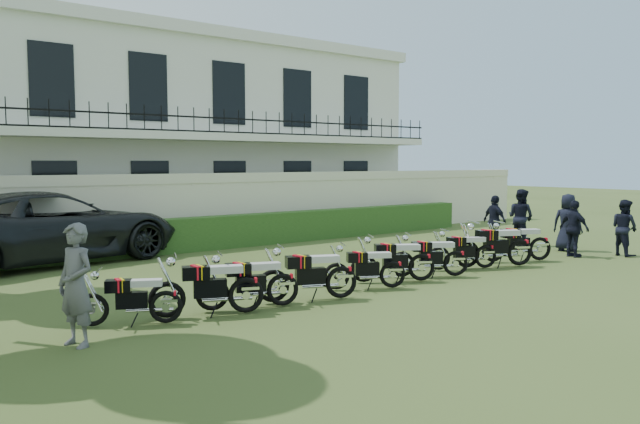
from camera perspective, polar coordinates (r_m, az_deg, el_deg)
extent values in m
plane|color=#394A1D|center=(14.01, 6.92, -6.38)|extent=(100.00, 100.00, 0.00)
cube|color=beige|center=(20.30, -9.12, -0.14)|extent=(30.00, 0.30, 2.00)
cube|color=beige|center=(20.24, -9.16, 3.10)|extent=(30.00, 0.35, 0.30)
cube|color=#204217|center=(20.17, -5.51, -1.57)|extent=(18.00, 0.60, 1.00)
cube|color=silver|center=(25.68, -15.66, 6.31)|extent=(20.00, 8.00, 7.00)
cube|color=silver|center=(26.06, -15.84, 14.47)|extent=(20.40, 8.40, 0.40)
cube|color=silver|center=(21.40, -10.88, 6.77)|extent=(20.00, 1.40, 0.25)
cube|color=black|center=(20.86, -10.09, 8.49)|extent=(20.00, 0.05, 0.05)
cube|color=black|center=(20.83, -10.08, 7.26)|extent=(20.00, 0.05, 0.05)
cube|color=black|center=(20.48, -23.03, 1.27)|extent=(1.30, 0.12, 2.20)
cube|color=black|center=(20.60, -23.35, 11.03)|extent=(1.30, 0.12, 2.20)
cube|color=black|center=(21.44, -15.26, 1.61)|extent=(1.30, 0.12, 2.20)
cube|color=black|center=(21.55, -15.46, 10.94)|extent=(1.30, 0.12, 2.20)
cube|color=black|center=(22.75, -8.26, 1.89)|extent=(1.30, 0.12, 2.20)
cube|color=black|center=(22.86, -8.36, 10.69)|extent=(1.30, 0.12, 2.20)
cube|color=black|center=(24.37, -2.10, 2.11)|extent=(1.30, 0.12, 2.20)
cube|color=black|center=(24.47, -2.13, 10.33)|extent=(1.30, 0.12, 2.20)
cube|color=black|center=(26.23, 3.24, 2.29)|extent=(1.30, 0.12, 2.20)
cube|color=black|center=(26.32, 3.27, 9.92)|extent=(1.30, 0.12, 2.20)
torus|color=black|center=(10.61, -10.76, -8.52)|extent=(0.52, 0.32, 0.54)
torus|color=black|center=(10.69, -17.05, -8.55)|extent=(0.52, 0.32, 0.54)
cube|color=black|center=(10.61, -13.69, -7.84)|extent=(0.51, 0.37, 0.27)
cube|color=black|center=(10.57, -14.83, -6.57)|extent=(0.46, 0.39, 0.20)
cube|color=red|center=(10.57, -14.83, -6.53)|extent=(0.10, 0.25, 0.21)
cube|color=yellow|center=(10.57, -14.54, -6.52)|extent=(0.08, 0.24, 0.21)
cube|color=#BCBCBC|center=(10.54, -12.40, -6.37)|extent=(0.53, 0.42, 0.11)
cylinder|color=silver|center=(10.55, -16.41, -5.15)|extent=(0.27, 0.49, 0.03)
torus|color=black|center=(11.19, -3.37, -7.54)|extent=(0.62, 0.32, 0.63)
torus|color=black|center=(11.00, -10.28, -7.83)|extent=(0.62, 0.32, 0.63)
cube|color=black|center=(11.05, -6.53, -6.90)|extent=(0.60, 0.39, 0.31)
cube|color=black|center=(10.97, -7.78, -5.52)|extent=(0.53, 0.42, 0.23)
cube|color=red|center=(10.96, -7.78, -5.47)|extent=(0.09, 0.28, 0.24)
cube|color=yellow|center=(10.97, -7.45, -5.46)|extent=(0.06, 0.28, 0.24)
cube|color=#BCBCBC|center=(11.04, -5.11, -5.22)|extent=(0.62, 0.44, 0.12)
cylinder|color=silver|center=(10.88, -9.52, -3.98)|extent=(0.26, 0.58, 0.03)
torus|color=black|center=(11.72, -0.36, -7.05)|extent=(0.60, 0.29, 0.60)
torus|color=black|center=(11.42, -6.59, -7.39)|extent=(0.60, 0.29, 0.60)
cube|color=black|center=(11.53, -3.20, -6.49)|extent=(0.57, 0.36, 0.30)
cube|color=black|center=(11.43, -4.31, -5.24)|extent=(0.51, 0.40, 0.22)
cube|color=red|center=(11.43, -4.31, -5.19)|extent=(0.08, 0.27, 0.23)
cube|color=yellow|center=(11.44, -4.02, -5.18)|extent=(0.05, 0.27, 0.23)
cube|color=#BCBCBC|center=(11.54, -1.92, -4.93)|extent=(0.59, 0.41, 0.12)
cylinder|color=silver|center=(11.32, -5.89, -3.83)|extent=(0.23, 0.57, 0.03)
torus|color=black|center=(12.36, 4.92, -6.39)|extent=(0.62, 0.32, 0.63)
torus|color=black|center=(11.97, -1.14, -6.74)|extent=(0.62, 0.32, 0.63)
cube|color=black|center=(12.14, 2.18, -5.84)|extent=(0.59, 0.39, 0.31)
cube|color=black|center=(12.02, 1.10, -4.60)|extent=(0.53, 0.42, 0.23)
cube|color=red|center=(12.02, 1.10, -4.55)|extent=(0.09, 0.28, 0.24)
cube|color=yellow|center=(12.03, 1.38, -4.53)|extent=(0.06, 0.28, 0.24)
cube|color=#BCBCBC|center=(12.17, 3.43, -4.29)|extent=(0.62, 0.44, 0.12)
cylinder|color=silver|center=(11.88, -0.42, -3.19)|extent=(0.26, 0.58, 0.03)
torus|color=black|center=(13.40, 9.12, -5.71)|extent=(0.53, 0.35, 0.56)
torus|color=black|center=(13.09, 4.10, -5.91)|extent=(0.53, 0.35, 0.56)
cube|color=black|center=(13.22, 6.84, -5.22)|extent=(0.52, 0.39, 0.28)
cube|color=black|center=(13.13, 5.96, -4.19)|extent=(0.48, 0.41, 0.20)
cube|color=red|center=(13.13, 5.96, -4.15)|extent=(0.11, 0.26, 0.21)
cube|color=yellow|center=(13.14, 6.19, -4.14)|extent=(0.08, 0.25, 0.21)
cube|color=#BCBCBC|center=(13.24, 7.89, -3.97)|extent=(0.55, 0.44, 0.11)
cylinder|color=silver|center=(13.02, 4.71, -3.02)|extent=(0.29, 0.50, 0.03)
torus|color=black|center=(14.27, 11.76, -5.03)|extent=(0.57, 0.39, 0.61)
torus|color=black|center=(13.91, 6.67, -5.21)|extent=(0.57, 0.39, 0.61)
cube|color=black|center=(14.07, 9.45, -4.51)|extent=(0.56, 0.44, 0.30)
cube|color=black|center=(13.96, 8.56, -3.45)|extent=(0.52, 0.45, 0.22)
cube|color=red|center=(13.96, 8.56, -3.41)|extent=(0.13, 0.28, 0.23)
cube|color=yellow|center=(13.98, 8.80, -3.41)|extent=(0.10, 0.27, 0.23)
cube|color=#BCBCBC|center=(14.10, 10.52, -3.24)|extent=(0.59, 0.49, 0.12)
cylinder|color=silver|center=(13.84, 7.30, -2.26)|extent=(0.33, 0.53, 0.03)
torus|color=black|center=(14.99, 14.57, -4.65)|extent=(0.54, 0.39, 0.59)
torus|color=black|center=(14.62, 9.91, -4.80)|extent=(0.54, 0.39, 0.59)
cube|color=black|center=(14.79, 12.46, -4.17)|extent=(0.54, 0.43, 0.29)
cube|color=black|center=(14.68, 11.65, -3.18)|extent=(0.50, 0.45, 0.21)
cube|color=red|center=(14.68, 11.65, -3.15)|extent=(0.13, 0.27, 0.22)
cube|color=yellow|center=(14.70, 11.87, -3.14)|extent=(0.10, 0.27, 0.22)
cube|color=#BCBCBC|center=(14.82, 13.44, -2.99)|extent=(0.57, 0.48, 0.12)
cylinder|color=silver|center=(14.56, 10.50, -2.08)|extent=(0.34, 0.50, 0.03)
torus|color=black|center=(16.37, 16.81, -3.94)|extent=(0.56, 0.32, 0.58)
torus|color=black|center=(15.80, 12.89, -4.16)|extent=(0.56, 0.32, 0.58)
cube|color=black|center=(16.07, 15.05, -3.54)|extent=(0.55, 0.38, 0.29)
cube|color=black|center=(15.94, 14.37, -2.66)|extent=(0.49, 0.41, 0.21)
cube|color=red|center=(15.94, 14.37, -2.62)|extent=(0.10, 0.26, 0.22)
cube|color=yellow|center=(15.96, 14.55, -2.62)|extent=(0.07, 0.26, 0.22)
cube|color=#BCBCBC|center=(16.16, 15.88, -2.46)|extent=(0.57, 0.43, 0.11)
cylinder|color=silver|center=(15.77, 13.40, -1.67)|extent=(0.27, 0.53, 0.03)
torus|color=black|center=(17.04, 19.89, -3.52)|extent=(0.66, 0.38, 0.68)
torus|color=black|center=(16.32, 15.59, -3.76)|extent=(0.66, 0.38, 0.68)
cube|color=black|center=(16.68, 17.96, -3.07)|extent=(0.64, 0.44, 0.33)
cube|color=black|center=(16.51, 17.22, -2.07)|extent=(0.58, 0.48, 0.24)
cube|color=red|center=(16.51, 17.22, -2.03)|extent=(0.12, 0.31, 0.26)
cube|color=yellow|center=(16.55, 17.43, -2.03)|extent=(0.08, 0.30, 0.26)
cube|color=#BCBCBC|center=(16.79, 18.88, -1.85)|extent=(0.67, 0.50, 0.13)
cylinder|color=silver|center=(16.31, 16.16, -0.95)|extent=(0.32, 0.62, 0.03)
torus|color=black|center=(18.08, 21.30, -3.19)|extent=(0.60, 0.37, 0.63)
torus|color=black|center=(17.41, 17.54, -3.37)|extent=(0.60, 0.37, 0.63)
cube|color=black|center=(17.74, 19.61, -2.78)|extent=(0.59, 0.42, 0.31)
cube|color=black|center=(17.59, 18.97, -1.91)|extent=(0.53, 0.45, 0.23)
cube|color=red|center=(17.59, 18.97, -1.88)|extent=(0.12, 0.29, 0.24)
cube|color=yellow|center=(17.62, 19.14, -1.87)|extent=(0.09, 0.28, 0.24)
cube|color=#BCBCBC|center=(17.85, 20.41, -1.73)|extent=(0.62, 0.48, 0.12)
cylinder|color=silver|center=(17.40, 18.05, -0.93)|extent=(0.31, 0.56, 0.03)
imported|color=black|center=(17.91, -23.46, -1.27)|extent=(7.30, 4.39, 1.90)
imported|color=slate|center=(9.68, -21.42, -6.24)|extent=(0.63, 0.76, 1.79)
imported|color=black|center=(19.64, 26.05, -1.30)|extent=(0.82, 0.93, 1.60)
imported|color=black|center=(18.80, 22.22, -1.43)|extent=(0.53, 0.98, 1.60)
imported|color=black|center=(20.00, 21.70, -0.89)|extent=(0.79, 0.97, 1.72)
imported|color=black|center=(20.82, 17.87, -0.46)|extent=(0.69, 0.88, 1.80)
imported|color=black|center=(20.35, 15.68, -0.79)|extent=(0.57, 1.01, 1.61)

